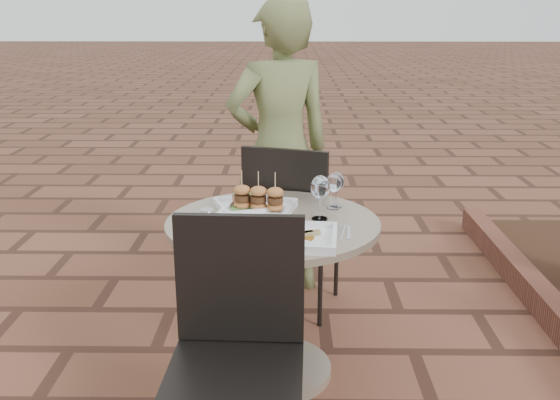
{
  "coord_description": "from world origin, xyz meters",
  "views": [
    {
      "loc": [
        0.23,
        -2.66,
        1.58
      ],
      "look_at": [
        0.19,
        -0.19,
        0.82
      ],
      "focal_mm": 40.0,
      "sensor_mm": 36.0,
      "label": 1
    }
  ],
  "objects_px": {
    "diner": "(280,151)",
    "plate_sliders": "(259,204)",
    "chair_far": "(290,217)",
    "plate_tuna": "(299,237)",
    "cafe_table": "(273,274)",
    "chair_near": "(237,334)",
    "plate_salmon": "(245,204)"
  },
  "relations": [
    {
      "from": "plate_salmon",
      "to": "plate_tuna",
      "type": "distance_m",
      "value": 0.47
    },
    {
      "from": "cafe_table",
      "to": "plate_sliders",
      "type": "bearing_deg",
      "value": 121.66
    },
    {
      "from": "cafe_table",
      "to": "plate_sliders",
      "type": "height_order",
      "value": "plate_sliders"
    },
    {
      "from": "cafe_table",
      "to": "plate_tuna",
      "type": "height_order",
      "value": "plate_tuna"
    },
    {
      "from": "diner",
      "to": "chair_far",
      "type": "bearing_deg",
      "value": 81.32
    },
    {
      "from": "plate_tuna",
      "to": "cafe_table",
      "type": "bearing_deg",
      "value": 113.58
    },
    {
      "from": "diner",
      "to": "plate_sliders",
      "type": "height_order",
      "value": "diner"
    },
    {
      "from": "cafe_table",
      "to": "plate_salmon",
      "type": "xyz_separation_m",
      "value": [
        -0.13,
        0.16,
        0.26
      ]
    },
    {
      "from": "cafe_table",
      "to": "plate_tuna",
      "type": "xyz_separation_m",
      "value": [
        0.11,
        -0.24,
        0.26
      ]
    },
    {
      "from": "chair_far",
      "to": "plate_salmon",
      "type": "height_order",
      "value": "chair_far"
    },
    {
      "from": "diner",
      "to": "plate_salmon",
      "type": "height_order",
      "value": "diner"
    },
    {
      "from": "cafe_table",
      "to": "chair_far",
      "type": "relative_size",
      "value": 0.97
    },
    {
      "from": "diner",
      "to": "cafe_table",
      "type": "bearing_deg",
      "value": 69.5
    },
    {
      "from": "plate_sliders",
      "to": "cafe_table",
      "type": "bearing_deg",
      "value": -58.34
    },
    {
      "from": "plate_salmon",
      "to": "plate_tuna",
      "type": "height_order",
      "value": "plate_salmon"
    },
    {
      "from": "chair_far",
      "to": "plate_salmon",
      "type": "relative_size",
      "value": 3.04
    },
    {
      "from": "chair_far",
      "to": "plate_tuna",
      "type": "bearing_deg",
      "value": 108.92
    },
    {
      "from": "cafe_table",
      "to": "plate_tuna",
      "type": "distance_m",
      "value": 0.37
    },
    {
      "from": "plate_tuna",
      "to": "plate_salmon",
      "type": "bearing_deg",
      "value": 119.7
    },
    {
      "from": "plate_sliders",
      "to": "plate_tuna",
      "type": "relative_size",
      "value": 1.11
    },
    {
      "from": "chair_far",
      "to": "plate_tuna",
      "type": "relative_size",
      "value": 2.99
    },
    {
      "from": "chair_near",
      "to": "plate_salmon",
      "type": "xyz_separation_m",
      "value": [
        -0.02,
        0.8,
        0.2
      ]
    },
    {
      "from": "plate_salmon",
      "to": "cafe_table",
      "type": "bearing_deg",
      "value": -52.46
    },
    {
      "from": "cafe_table",
      "to": "plate_tuna",
      "type": "bearing_deg",
      "value": -66.42
    },
    {
      "from": "cafe_table",
      "to": "chair_near",
      "type": "height_order",
      "value": "chair_near"
    },
    {
      "from": "cafe_table",
      "to": "diner",
      "type": "height_order",
      "value": "diner"
    },
    {
      "from": "chair_far",
      "to": "diner",
      "type": "relative_size",
      "value": 0.56
    },
    {
      "from": "chair_near",
      "to": "chair_far",
      "type": "bearing_deg",
      "value": 83.74
    },
    {
      "from": "chair_far",
      "to": "plate_sliders",
      "type": "distance_m",
      "value": 0.55
    },
    {
      "from": "plate_sliders",
      "to": "chair_far",
      "type": "bearing_deg",
      "value": 73.87
    },
    {
      "from": "chair_near",
      "to": "plate_tuna",
      "type": "distance_m",
      "value": 0.48
    },
    {
      "from": "chair_far",
      "to": "plate_salmon",
      "type": "xyz_separation_m",
      "value": [
        -0.2,
        -0.42,
        0.2
      ]
    }
  ]
}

